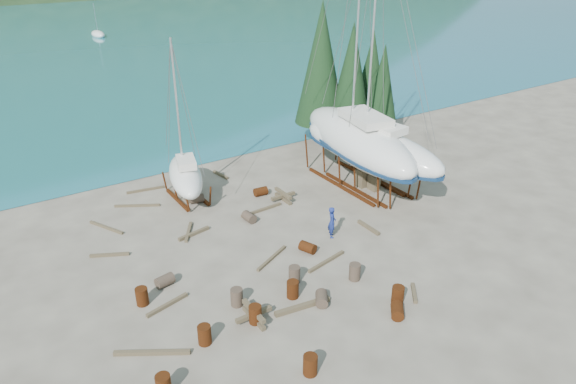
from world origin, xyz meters
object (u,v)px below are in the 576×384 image
large_sailboat_far (371,147)px  worker (332,222)px  large_sailboat_near (357,139)px  small_sailboat_shore (186,175)px

large_sailboat_far → worker: (-6.23, -3.93, -2.02)m
large_sailboat_far → large_sailboat_near: bearing=102.6°
large_sailboat_near → large_sailboat_far: size_ratio=1.12×
large_sailboat_far → worker: large_sailboat_far is taller
large_sailboat_near → large_sailboat_far: bearing=-59.1°
large_sailboat_near → worker: 8.00m
large_sailboat_far → worker: size_ratio=9.61×
large_sailboat_far → small_sailboat_shore: 12.44m
large_sailboat_near → large_sailboat_far: (0.37, -0.99, -0.30)m
large_sailboat_far → worker: bearing=-155.6°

